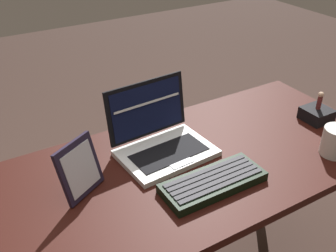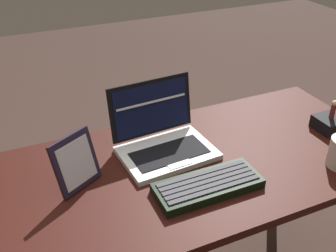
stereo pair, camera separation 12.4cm
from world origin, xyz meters
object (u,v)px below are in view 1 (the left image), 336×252
object	(u,v)px
photo_frame	(79,169)
figurine	(320,100)
external_keyboard	(213,182)
coffee_mug	(336,141)
laptop_front	(161,140)
figurine_stand	(317,114)

from	to	relation	value
photo_frame	figurine	xyz separation A→B (m)	(0.92, -0.06, 0.00)
external_keyboard	figurine	bearing A→B (deg)	11.47
external_keyboard	photo_frame	bearing A→B (deg)	152.78
external_keyboard	figurine	world-z (taller)	figurine
external_keyboard	coffee_mug	bearing A→B (deg)	-8.81
laptop_front	figurine_stand	distance (m)	0.63
laptop_front	figurine	distance (m)	0.63
laptop_front	external_keyboard	xyz separation A→B (m)	(0.04, -0.24, -0.03)
photo_frame	coffee_mug	size ratio (longest dim) A/B	1.21
photo_frame	external_keyboard	bearing A→B (deg)	-27.22
photo_frame	coffee_mug	world-z (taller)	photo_frame
laptop_front	figurine_stand	world-z (taller)	laptop_front
external_keyboard	figurine	distance (m)	0.59
laptop_front	external_keyboard	distance (m)	0.25
coffee_mug	external_keyboard	bearing A→B (deg)	171.19
photo_frame	figurine_stand	world-z (taller)	photo_frame
photo_frame	figurine	distance (m)	0.93
laptop_front	photo_frame	bearing A→B (deg)	-167.92
figurine_stand	coffee_mug	xyz separation A→B (m)	(-0.13, -0.19, 0.03)
figurine_stand	figurine	bearing A→B (deg)	-178.21
laptop_front	figurine	xyz separation A→B (m)	(0.62, -0.13, 0.04)
laptop_front	coffee_mug	bearing A→B (deg)	-32.41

